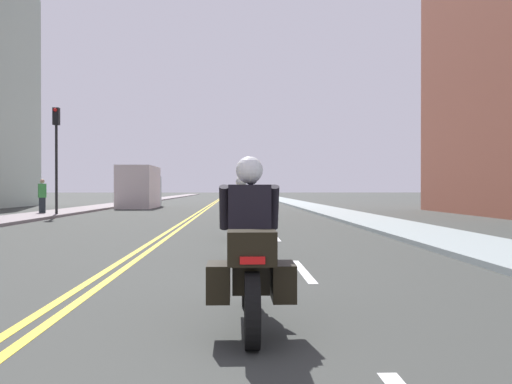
{
  "coord_description": "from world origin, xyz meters",
  "views": [
    {
      "loc": [
        1.92,
        -0.61,
        1.3
      ],
      "look_at": [
        2.5,
        14.56,
        1.21
      ],
      "focal_mm": 38.45,
      "sensor_mm": 36.0,
      "label": 1
    }
  ],
  "objects_px": {
    "motorcycle_1": "(251,224)",
    "motorcycle_3": "(243,208)",
    "motorcycle_0": "(250,258)",
    "parked_truck": "(140,189)",
    "traffic_light_near": "(56,142)",
    "motorcycle_2": "(241,214)",
    "pedestrian_0": "(42,196)"
  },
  "relations": [
    {
      "from": "parked_truck",
      "to": "pedestrian_0",
      "type": "bearing_deg",
      "value": -105.31
    },
    {
      "from": "pedestrian_0",
      "to": "parked_truck",
      "type": "relative_size",
      "value": 0.27
    },
    {
      "from": "traffic_light_near",
      "to": "motorcycle_2",
      "type": "bearing_deg",
      "value": -54.23
    },
    {
      "from": "motorcycle_0",
      "to": "parked_truck",
      "type": "distance_m",
      "value": 33.26
    },
    {
      "from": "motorcycle_3",
      "to": "parked_truck",
      "type": "xyz_separation_m",
      "value": [
        -6.74,
        19.69,
        0.61
      ]
    },
    {
      "from": "motorcycle_0",
      "to": "motorcycle_1",
      "type": "bearing_deg",
      "value": 88.1
    },
    {
      "from": "motorcycle_3",
      "to": "traffic_light_near",
      "type": "xyz_separation_m",
      "value": [
        -8.54,
        7.7,
        2.81
      ]
    },
    {
      "from": "motorcycle_1",
      "to": "motorcycle_3",
      "type": "bearing_deg",
      "value": 91.08
    },
    {
      "from": "traffic_light_near",
      "to": "parked_truck",
      "type": "bearing_deg",
      "value": 81.47
    },
    {
      "from": "motorcycle_3",
      "to": "pedestrian_0",
      "type": "height_order",
      "value": "pedestrian_0"
    },
    {
      "from": "motorcycle_0",
      "to": "motorcycle_1",
      "type": "height_order",
      "value": "motorcycle_1"
    },
    {
      "from": "motorcycle_0",
      "to": "motorcycle_3",
      "type": "height_order",
      "value": "motorcycle_3"
    },
    {
      "from": "motorcycle_3",
      "to": "pedestrian_0",
      "type": "relative_size",
      "value": 1.25
    },
    {
      "from": "motorcycle_2",
      "to": "motorcycle_3",
      "type": "distance_m",
      "value": 4.01
    },
    {
      "from": "motorcycle_2",
      "to": "motorcycle_3",
      "type": "height_order",
      "value": "motorcycle_3"
    },
    {
      "from": "motorcycle_2",
      "to": "motorcycle_1",
      "type": "bearing_deg",
      "value": -87.74
    },
    {
      "from": "motorcycle_3",
      "to": "parked_truck",
      "type": "relative_size",
      "value": 0.34
    },
    {
      "from": "motorcycle_1",
      "to": "motorcycle_3",
      "type": "relative_size",
      "value": 1.01
    },
    {
      "from": "traffic_light_near",
      "to": "parked_truck",
      "type": "distance_m",
      "value": 12.33
    },
    {
      "from": "motorcycle_1",
      "to": "traffic_light_near",
      "type": "relative_size",
      "value": 0.44
    },
    {
      "from": "motorcycle_0",
      "to": "parked_truck",
      "type": "bearing_deg",
      "value": 101.41
    },
    {
      "from": "motorcycle_1",
      "to": "motorcycle_2",
      "type": "relative_size",
      "value": 1.04
    },
    {
      "from": "pedestrian_0",
      "to": "motorcycle_3",
      "type": "bearing_deg",
      "value": 108.63
    },
    {
      "from": "motorcycle_1",
      "to": "motorcycle_0",
      "type": "bearing_deg",
      "value": -90.99
    },
    {
      "from": "motorcycle_1",
      "to": "parked_truck",
      "type": "xyz_separation_m",
      "value": [
        -6.77,
        28.01,
        0.6
      ]
    },
    {
      "from": "motorcycle_2",
      "to": "parked_truck",
      "type": "xyz_separation_m",
      "value": [
        -6.63,
        23.7,
        0.62
      ]
    },
    {
      "from": "motorcycle_1",
      "to": "motorcycle_3",
      "type": "distance_m",
      "value": 8.32
    },
    {
      "from": "motorcycle_2",
      "to": "pedestrian_0",
      "type": "bearing_deg",
      "value": 126.62
    },
    {
      "from": "traffic_light_near",
      "to": "motorcycle_1",
      "type": "bearing_deg",
      "value": -61.85
    },
    {
      "from": "motorcycle_0",
      "to": "traffic_light_near",
      "type": "xyz_separation_m",
      "value": [
        -8.43,
        20.59,
        2.82
      ]
    },
    {
      "from": "motorcycle_2",
      "to": "parked_truck",
      "type": "distance_m",
      "value": 24.62
    },
    {
      "from": "traffic_light_near",
      "to": "parked_truck",
      "type": "relative_size",
      "value": 0.78
    }
  ]
}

